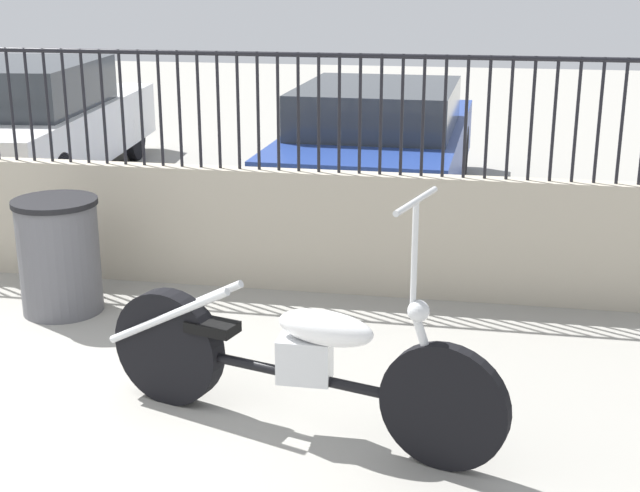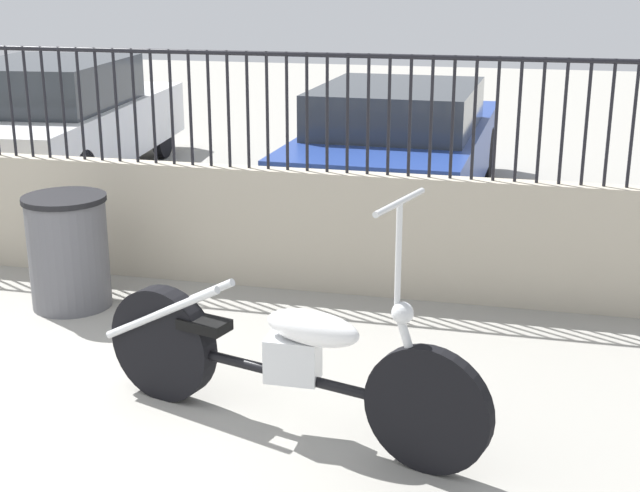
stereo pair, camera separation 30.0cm
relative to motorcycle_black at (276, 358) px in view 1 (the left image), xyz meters
name	(u,v)px [view 1 (the left image)]	position (x,y,z in m)	size (l,w,h in m)	color
low_wall	(93,220)	(-2.02, 2.20, 0.06)	(9.08, 0.18, 0.94)	#B2A893
fence_railing	(83,91)	(-2.02, 2.20, 1.09)	(9.08, 0.04, 0.88)	black
motorcycle_black	(276,358)	(0.00, 0.00, 0.00)	(2.28, 0.84, 1.38)	black
trash_bin	(59,256)	(-1.93, 1.41, 0.02)	(0.60, 0.60, 0.84)	#56565B
car_white	(28,123)	(-4.12, 5.16, 0.30)	(2.21, 4.62, 1.41)	black
car_blue	(379,143)	(-0.03, 4.95, 0.25)	(1.83, 4.24, 1.28)	black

